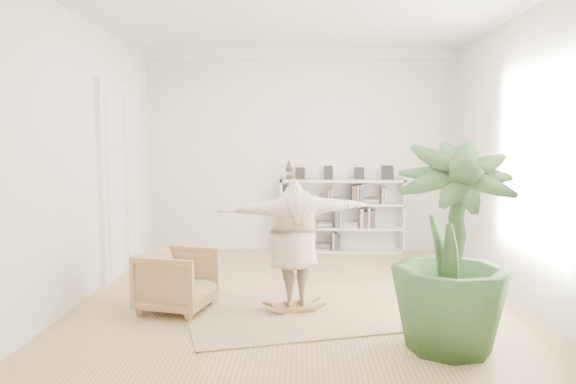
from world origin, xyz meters
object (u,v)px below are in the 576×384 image
at_px(bookshelf, 342,217).
at_px(houseplant, 451,247).
at_px(rocker_board, 294,306).
at_px(person, 294,239).
at_px(armchair, 177,280).

bearing_deg(bookshelf, houseplant, -80.68).
height_order(bookshelf, rocker_board, bookshelf).
relative_size(rocker_board, person, 0.30).
height_order(bookshelf, armchair, bookshelf).
bearing_deg(person, armchair, -17.08).
relative_size(bookshelf, rocker_board, 3.93).
height_order(armchair, rocker_board, armchair).
xyz_separation_m(bookshelf, houseplant, (0.75, -4.56, 0.39)).
relative_size(bookshelf, person, 1.19).
distance_m(armchair, person, 1.49).
xyz_separation_m(armchair, person, (1.40, -0.03, 0.51)).
bearing_deg(armchair, rocker_board, -77.31).
distance_m(bookshelf, armchair, 4.06).
height_order(armchair, houseplant, houseplant).
distance_m(rocker_board, houseplant, 2.14).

